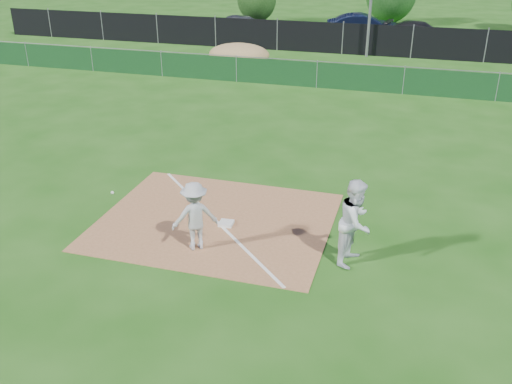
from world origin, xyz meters
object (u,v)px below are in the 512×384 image
play_at_first (195,216)px  runner (356,222)px  first_base (226,223)px  car_left (244,25)px  car_mid (364,26)px  car_right (420,32)px

play_at_first → runner: bearing=7.4°
first_base → car_left: size_ratio=0.08×
first_base → car_mid: (0.29, 27.40, 0.76)m
car_mid → car_right: 3.71m
first_base → runner: bearing=-13.3°
car_left → car_mid: car_mid is taller
runner → car_right: (0.59, 27.86, -0.36)m
play_at_first → car_mid: bearing=88.8°
car_right → car_mid: bearing=93.4°
first_base → play_at_first: play_at_first is taller
play_at_first → runner: 3.75m
runner → play_at_first: bearing=110.9°
play_at_first → car_left: size_ratio=0.64×
car_left → play_at_first: bearing=-162.7°
car_left → car_right: 11.75m
car_left → car_mid: size_ratio=0.88×
first_base → play_at_first: 1.56m
first_base → car_mid: car_mid is taller
play_at_first → car_mid: play_at_first is taller
play_at_first → car_mid: size_ratio=0.56×
first_base → runner: 3.62m
car_left → first_base: bearing=-161.3°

